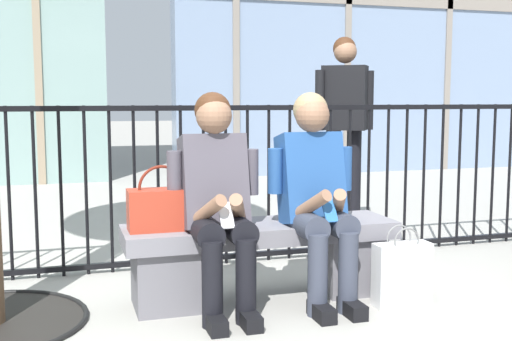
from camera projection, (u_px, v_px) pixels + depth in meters
The scene contains 8 objects.
ground_plane at pixel (261, 298), 3.73m from camera, with size 60.00×60.00×0.00m, color #9E9B93.
stone_bench at pixel (261, 253), 3.70m from camera, with size 1.60×0.44×0.45m.
seated_person_with_phone at pixel (217, 195), 3.45m from camera, with size 0.52×0.66×1.21m.
seated_person_companion at pixel (316, 190), 3.62m from camera, with size 0.52×0.66×1.21m.
handbag_on_bench at pixel (162, 208), 3.49m from camera, with size 0.37×0.18×0.36m.
shopping_bag at pixel (402, 273), 3.59m from camera, with size 0.33×0.12×0.46m.
bystander_at_railing at pixel (344, 118), 5.54m from camera, with size 0.55×0.40×1.71m.
plaza_railing at pixel (226, 184), 4.45m from camera, with size 7.36×0.04×1.13m.
Camera 1 is at (-1.09, -3.45, 1.18)m, focal length 44.22 mm.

